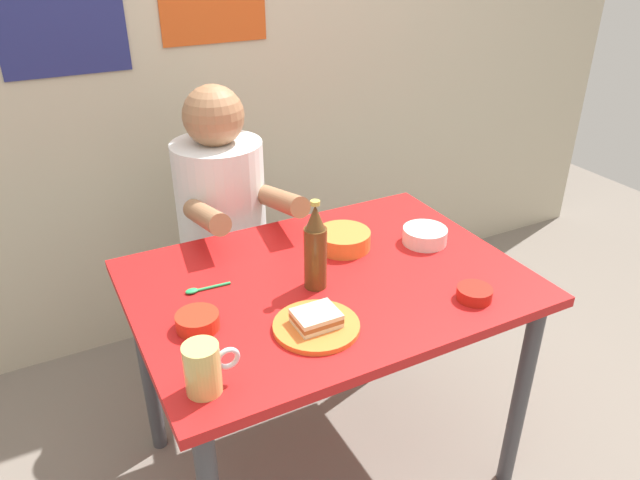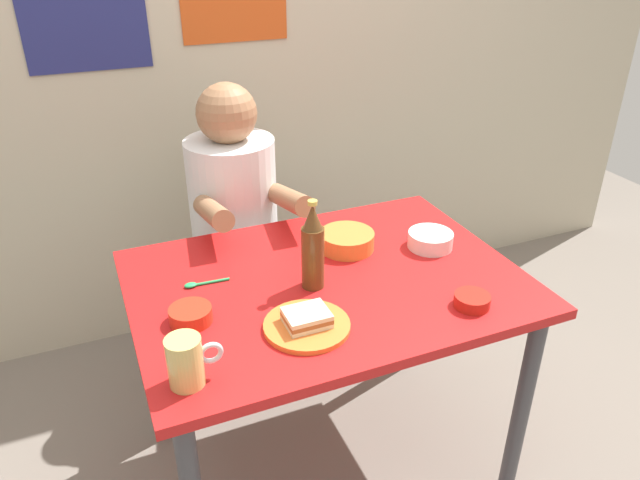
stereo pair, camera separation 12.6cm
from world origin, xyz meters
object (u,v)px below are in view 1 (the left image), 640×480
object	(u,v)px
sandwich	(316,318)
beer_mug	(204,368)
dining_table	(328,305)
person_seated	(221,198)
stool	(229,294)
beer_bottle	(315,249)
sambal_bowl_red	(474,293)
plate_orange	(316,326)

from	to	relation	value
sandwich	beer_mug	xyz separation A→B (m)	(-0.32, -0.09, 0.03)
dining_table	person_seated	distance (m)	0.64
person_seated	beer_mug	size ratio (longest dim) A/B	5.71
dining_table	sandwich	distance (m)	0.27
stool	beer_bottle	bearing A→B (deg)	-85.52
stool	sambal_bowl_red	world-z (taller)	sambal_bowl_red
dining_table	sandwich	world-z (taller)	sandwich
stool	beer_mug	world-z (taller)	beer_mug
stool	beer_bottle	distance (m)	0.83
stool	sandwich	bearing A→B (deg)	-92.66
beer_bottle	sambal_bowl_red	distance (m)	0.45
dining_table	person_seated	world-z (taller)	person_seated
stool	sambal_bowl_red	distance (m)	1.07
person_seated	sambal_bowl_red	xyz separation A→B (m)	(0.40, -0.90, -0.01)
plate_orange	dining_table	bearing A→B (deg)	54.66
stool	person_seated	xyz separation A→B (m)	(0.00, -0.01, 0.42)
person_seated	beer_bottle	distance (m)	0.65
stool	beer_mug	bearing A→B (deg)	-111.20
sandwich	beer_bottle	size ratio (longest dim) A/B	0.42
beer_bottle	sambal_bowl_red	bearing A→B (deg)	-36.27
person_seated	sambal_bowl_red	size ratio (longest dim) A/B	7.49
person_seated	plate_orange	bearing A→B (deg)	-92.70
sandwich	person_seated	bearing A→B (deg)	87.30
person_seated	plate_orange	size ratio (longest dim) A/B	3.27
dining_table	sandwich	size ratio (longest dim) A/B	10.00
stool	plate_orange	world-z (taller)	plate_orange
person_seated	stool	bearing A→B (deg)	90.00
plate_orange	beer_mug	size ratio (longest dim) A/B	1.75
stool	plate_orange	distance (m)	0.92
person_seated	sandwich	world-z (taller)	person_seated
plate_orange	sandwich	size ratio (longest dim) A/B	2.00
person_seated	dining_table	bearing A→B (deg)	-80.66
dining_table	plate_orange	world-z (taller)	plate_orange
plate_orange	sambal_bowl_red	size ratio (longest dim) A/B	2.29
dining_table	beer_mug	size ratio (longest dim) A/B	8.73
dining_table	person_seated	bearing A→B (deg)	99.34
beer_mug	beer_bottle	bearing A→B (deg)	33.02
plate_orange	stool	bearing A→B (deg)	87.34
plate_orange	beer_mug	xyz separation A→B (m)	(-0.32, -0.09, 0.05)
stool	plate_orange	bearing A→B (deg)	-92.66
sambal_bowl_red	plate_orange	bearing A→B (deg)	169.78
beer_bottle	dining_table	bearing A→B (deg)	21.52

